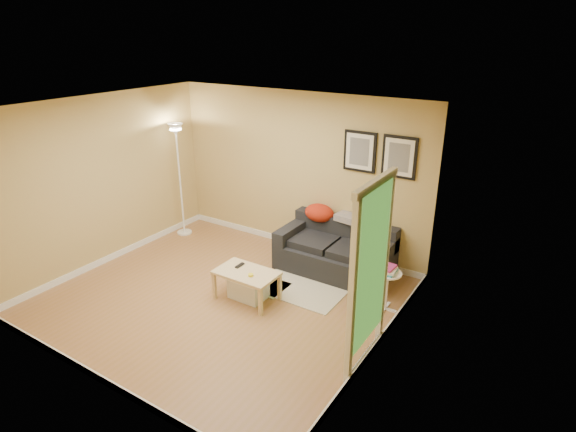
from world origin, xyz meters
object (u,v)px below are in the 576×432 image
Objects in this scene: coffee_table at (247,285)px; side_table at (386,291)px; storage_bin at (248,287)px; book_stack at (388,269)px; sofa at (335,249)px; floor_lamp at (180,183)px.

side_table is (1.70, 0.78, 0.07)m from coffee_table.
coffee_table reaches higher than storage_bin.
coffee_table is at bearing -155.49° from side_table.
book_stack reaches higher than side_table.
storage_bin is 1.86m from side_table.
sofa reaches higher than storage_bin.
storage_bin is 2.69m from floor_lamp.
side_table is (1.06, -0.59, -0.10)m from sofa.
sofa reaches higher than book_stack.
floor_lamp is at bearing 153.81° from storage_bin.
sofa is at bearing 150.96° from side_table.
coffee_table is 1.87m from side_table.
sofa reaches higher than side_table.
sofa is 3.07× the size of side_table.
floor_lamp reaches higher than storage_bin.
coffee_table is (-0.64, -1.37, -0.16)m from sofa.
sofa is 0.85× the size of floor_lamp.
sofa is 1.52m from coffee_table.
side_table is at bearing 16.73° from coffee_table.
book_stack reaches higher than coffee_table.
side_table is at bearing 23.10° from storage_bin.
sofa reaches higher than coffee_table.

